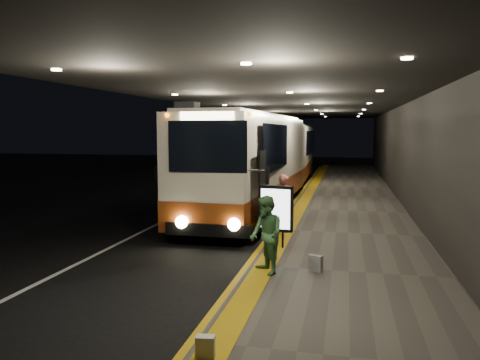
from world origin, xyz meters
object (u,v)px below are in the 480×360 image
(stanchion_post, at_px, (283,228))
(bag_polka, at_px, (316,263))
(bag_plain, at_px, (205,347))
(passenger_boarding, at_px, (284,203))
(info_sign, at_px, (276,210))
(coach_main, at_px, (251,167))
(passenger_waiting_green, at_px, (266,235))
(coach_second, at_px, (290,156))

(stanchion_post, bearing_deg, bag_polka, -62.66)
(bag_polka, xyz_separation_m, bag_plain, (-1.23, -4.40, -0.02))
(passenger_boarding, xyz_separation_m, info_sign, (0.20, -3.17, 0.32))
(coach_main, xyz_separation_m, passenger_boarding, (1.84, -3.93, -0.78))
(bag_plain, bearing_deg, passenger_waiting_green, 87.63)
(bag_plain, distance_m, stanchion_post, 6.34)
(coach_main, distance_m, coach_second, 11.58)
(coach_second, bearing_deg, passenger_waiting_green, -85.84)
(coach_second, distance_m, bag_polka, 19.72)
(passenger_waiting_green, bearing_deg, coach_main, 159.15)
(coach_second, xyz_separation_m, info_sign, (1.88, -18.67, -0.32))
(coach_second, height_order, passenger_boarding, coach_second)
(coach_second, bearing_deg, bag_polka, -82.66)
(bag_polka, bearing_deg, info_sign, 142.73)
(coach_second, relative_size, stanchion_post, 10.56)
(passenger_boarding, bearing_deg, coach_main, 0.62)
(bag_polka, height_order, bag_plain, bag_polka)
(passenger_waiting_green, distance_m, stanchion_post, 2.33)
(passenger_waiting_green, bearing_deg, stanchion_post, 143.94)
(passenger_waiting_green, bearing_deg, bag_plain, -36.89)
(passenger_waiting_green, height_order, stanchion_post, passenger_waiting_green)
(coach_second, bearing_deg, info_sign, -85.41)
(coach_second, relative_size, bag_polka, 30.28)
(bag_plain, distance_m, info_sign, 5.29)
(coach_second, xyz_separation_m, bag_plain, (1.68, -23.85, -1.39))
(passenger_boarding, relative_size, stanchion_post, 1.68)
(passenger_boarding, xyz_separation_m, stanchion_post, (0.23, -2.02, -0.37))
(coach_second, bearing_deg, stanchion_post, -84.94)
(coach_main, xyz_separation_m, bag_plain, (1.84, -12.27, -1.51))
(bag_polka, height_order, stanchion_post, stanchion_post)
(passenger_waiting_green, xyz_separation_m, info_sign, (0.03, 1.16, 0.36))
(coach_main, distance_m, passenger_boarding, 4.40)
(coach_second, distance_m, stanchion_post, 17.66)
(coach_main, bearing_deg, bag_polka, -66.52)
(coach_main, distance_m, bag_plain, 12.50)
(info_sign, bearing_deg, coach_main, 115.63)
(coach_second, relative_size, bag_plain, 34.57)
(bag_polka, bearing_deg, passenger_waiting_green, -160.48)
(coach_main, relative_size, bag_plain, 37.60)
(passenger_waiting_green, relative_size, bag_polka, 4.61)
(passenger_boarding, height_order, bag_plain, passenger_boarding)
(coach_main, relative_size, info_sign, 6.78)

